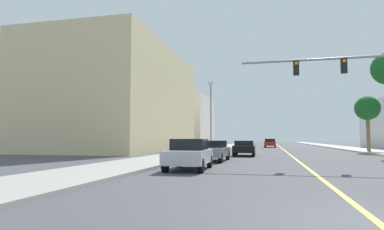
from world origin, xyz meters
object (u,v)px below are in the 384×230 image
palm_far (367,109)px  car_gray (213,150)px  street_lamp (211,113)px  car_red (270,143)px  car_black (244,148)px  traffic_signal_mast (380,78)px  car_silver (189,154)px

palm_far → car_gray: (-13.96, -16.85, -3.94)m
street_lamp → car_red: size_ratio=1.58×
car_black → car_red: 27.03m
traffic_signal_mast → street_lamp: bearing=130.4°
palm_far → car_red: size_ratio=1.28×
traffic_signal_mast → car_black: bearing=132.6°
palm_far → car_black: palm_far is taller
traffic_signal_mast → car_gray: traffic_signal_mast is taller
car_black → car_silver: car_silver is taller
car_black → car_silver: size_ratio=1.07×
traffic_signal_mast → car_gray: (-9.64, 1.71, -4.12)m
car_black → car_silver: (-1.66, -13.13, 0.06)m
street_lamp → car_red: 22.85m
palm_far → car_silver: (-14.08, -22.88, -3.91)m
street_lamp → palm_far: 16.88m
car_gray → car_red: car_red is taller
car_red → palm_far: bearing=-58.8°
car_black → traffic_signal_mast: bearing=-48.9°
car_red → car_silver: bearing=-95.0°
street_lamp → traffic_signal_mast: bearing=-49.6°
car_red → street_lamp: bearing=-105.0°
palm_far → car_gray: bearing=-129.7°
street_lamp → car_black: street_lamp is taller
street_lamp → car_black: 7.34m
palm_far → car_black: 16.28m
car_gray → car_silver: bearing=89.9°
traffic_signal_mast → street_lamp: size_ratio=1.53×
street_lamp → car_black: size_ratio=1.74×
palm_far → car_red: palm_far is taller
car_black → car_red: car_red is taller
car_red → car_black: bearing=-94.2°
traffic_signal_mast → car_silver: traffic_signal_mast is taller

